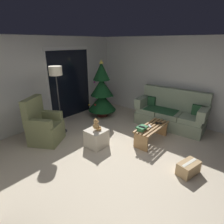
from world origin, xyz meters
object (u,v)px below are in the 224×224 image
cardboard_box_taped_mid_floor (188,168)px  book_stack (142,128)px  cell_phone (142,127)px  remote_silver (150,126)px  armchair (44,127)px  couch (171,113)px  floor_lamp (56,78)px  coffee_table (152,131)px  christmas_tree (102,92)px  remote_black (158,123)px  teddy_bear_honey (96,125)px  ottoman (96,138)px

cardboard_box_taped_mid_floor → book_stack: bearing=76.9°
book_stack → cell_phone: 0.04m
remote_silver → armchair: 2.59m
cell_phone → couch: bearing=-6.7°
floor_lamp → coffee_table: bearing=-61.8°
armchair → floor_lamp: floor_lamp is taller
book_stack → christmas_tree: (0.78, 2.01, 0.36)m
remote_black → teddy_bear_honey: 1.58m
remote_black → book_stack: book_stack is taller
christmas_tree → cardboard_box_taped_mid_floor: 3.47m
book_stack → couch: bearing=-1.8°
remote_silver → armchair: armchair is taller
teddy_bear_honey → cardboard_box_taped_mid_floor: (0.42, -2.01, -0.42)m
remote_black → teddy_bear_honey: (-1.28, 0.92, 0.12)m
coffee_table → floor_lamp: bearing=118.2°
ottoman → cardboard_box_taped_mid_floor: 2.06m
book_stack → teddy_bear_honey: 1.06m
coffee_table → book_stack: book_stack is taller
cell_phone → floor_lamp: bearing=106.1°
coffee_table → remote_silver: size_ratio=7.05×
remote_black → teddy_bear_honey: bearing=112.2°
remote_black → book_stack: bearing=135.5°
teddy_bear_honey → remote_silver: bearing=-40.9°
cell_phone → armchair: size_ratio=0.13×
couch → christmas_tree: size_ratio=1.08×
couch → teddy_bear_honey: (-2.19, 0.84, 0.14)m
remote_black → cell_phone: bearing=136.2°
floor_lamp → cardboard_box_taped_mid_floor: floor_lamp is taller
christmas_tree → coffee_table: bearing=-101.9°
remote_silver → book_stack: book_stack is taller
remote_black → ottoman: remote_black is taller
remote_silver → book_stack: bearing=28.3°
couch → floor_lamp: size_ratio=1.12×
book_stack → cardboard_box_taped_mid_floor: book_stack is taller
couch → cardboard_box_taped_mid_floor: couch is taller
christmas_tree → cell_phone: bearing=-111.5°
book_stack → armchair: (-1.39, 1.93, -0.06)m
remote_silver → remote_black: (0.30, -0.08, 0.00)m
book_stack → cardboard_box_taped_mid_floor: 1.29m
remote_silver → cell_phone: size_ratio=1.08×
teddy_bear_honey → coffee_table: bearing=-40.2°
coffee_table → ottoman: size_ratio=2.50×
cardboard_box_taped_mid_floor → ottoman: bearing=101.8°
ottoman → armchair: bearing=121.1°
book_stack → cardboard_box_taped_mid_floor: size_ratio=0.57×
armchair → couch: bearing=-34.5°
remote_black → armchair: size_ratio=0.14×
coffee_table → remote_black: remote_black is taller
christmas_tree → floor_lamp: 1.73m
book_stack → floor_lamp: bearing=111.4°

